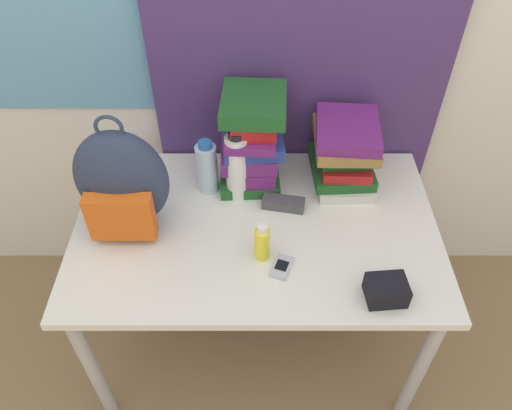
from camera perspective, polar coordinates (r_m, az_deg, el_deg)
name	(u,v)px	position (r m, az deg, el deg)	size (l,w,h in m)	color
wall_back	(254,16)	(1.81, -0.19, 20.81)	(6.00, 0.06, 2.50)	silver
curtain_blue	(303,23)	(1.77, 5.40, 19.99)	(1.07, 0.04, 2.50)	#4C336B
desk	(256,241)	(1.79, 0.00, -4.15)	(1.26, 0.79, 0.72)	silver
backpack	(122,183)	(1.67, -15.09, 2.41)	(0.30, 0.20, 0.44)	#2D3851
book_stack_left	(251,141)	(1.79, -0.52, 7.35)	(0.25, 0.27, 0.36)	#1E5623
book_stack_center	(344,152)	(1.84, 10.04, 5.96)	(0.24, 0.28, 0.25)	silver
water_bottle	(207,168)	(1.80, -5.63, 4.28)	(0.08, 0.08, 0.22)	silver
sports_bottle	(237,166)	(1.75, -2.19, 4.47)	(0.08, 0.08, 0.28)	white
sunscreen_bottle	(262,243)	(1.59, 0.71, -4.34)	(0.05, 0.05, 0.14)	yellow
cell_phone	(282,267)	(1.60, 2.97, -7.08)	(0.08, 0.11, 0.02)	#B7BCC6
sunglasses_case	(283,203)	(1.78, 3.14, 0.20)	(0.16, 0.08, 0.04)	#47474C
camera_pouch	(387,290)	(1.56, 14.69, -9.37)	(0.13, 0.10, 0.07)	black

